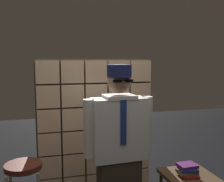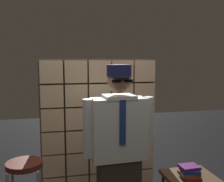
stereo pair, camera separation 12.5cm
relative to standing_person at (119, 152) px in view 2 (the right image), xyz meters
name	(u,v)px [view 2 (the right image)]	position (x,y,z in m)	size (l,w,h in m)	color
glass_block_wall	(100,128)	(-0.03, 0.94, -0.02)	(1.50, 0.10, 1.80)	#E0B78C
standing_person	(119,152)	(0.00, 0.00, 0.00)	(0.69, 0.30, 1.73)	#382D23
book_stack	(190,172)	(0.76, 0.03, -0.29)	(0.22, 0.21, 0.12)	maroon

